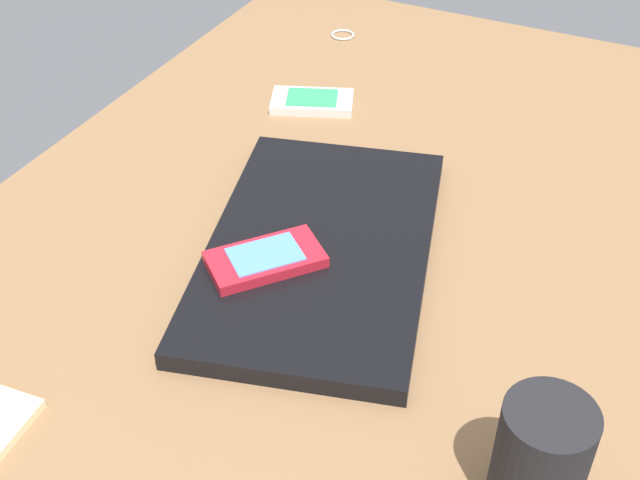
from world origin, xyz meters
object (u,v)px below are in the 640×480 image
Objects in this scene: cell_phone_on_desk at (312,102)px; key_ring at (343,35)px; laptop_closed at (320,248)px; pen_cup at (540,462)px; cell_phone_on_laptop at (265,259)px.

cell_phone_on_desk is 21.26cm from key_ring.
pen_cup reaches higher than laptop_closed.
pen_cup is at bearing 65.00° from cell_phone_on_laptop.
laptop_closed is 3.02× the size of cell_phone_on_desk.
pen_cup is at bearing 39.25° from laptop_closed.
cell_phone_on_laptop reaches higher than key_ring.
cell_phone_on_laptop is 3.43× the size of key_ring.
pen_cup is at bearing 34.34° from key_ring.
cell_phone_on_laptop is at bearing -44.46° from laptop_closed.
laptop_closed is at bearing -126.13° from pen_cup.
cell_phone_on_laptop is 34.16cm from cell_phone_on_desk.
laptop_closed is 3.47× the size of pen_cup.
pen_cup reaches higher than cell_phone_on_laptop.
key_ring is at bearing -145.66° from pen_cup.
cell_phone_on_laptop reaches higher than cell_phone_on_desk.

